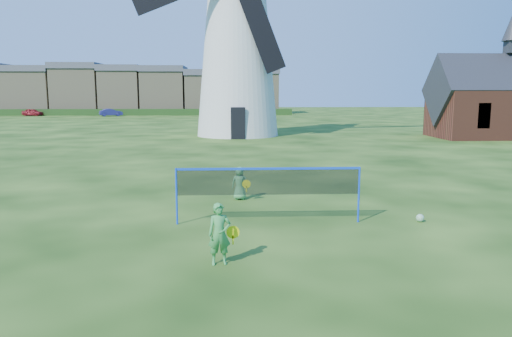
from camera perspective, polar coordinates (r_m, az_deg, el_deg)
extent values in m
plane|color=black|center=(13.27, -0.77, -6.75)|extent=(220.00, 220.00, 0.00)
cube|color=black|center=(37.84, -2.10, 5.28)|extent=(1.12, 0.13, 2.46)
cube|color=black|center=(38.51, -2.14, 11.83)|extent=(0.78, 0.13, 1.01)
cube|color=black|center=(39.39, -2.18, 16.99)|extent=(0.67, 0.13, 0.89)
cube|color=black|center=(38.86, 0.26, 16.72)|extent=(4.30, 0.11, 7.86)
cube|color=brown|center=(44.05, 27.12, 5.66)|extent=(11.23, 5.62, 3.74)
cube|color=#2D3035|center=(44.02, 27.29, 8.09)|extent=(11.80, 5.72, 5.72)
cube|color=#2D3035|center=(44.16, 27.60, 12.40)|extent=(0.94, 0.94, 0.94)
cube|color=black|center=(40.06, 24.98, 5.58)|extent=(0.94, 0.09, 1.87)
cylinder|color=blue|center=(13.49, -9.21, -3.22)|extent=(0.05, 0.05, 1.55)
cylinder|color=blue|center=(13.83, 11.86, -2.99)|extent=(0.05, 0.05, 1.55)
cube|color=black|center=(13.36, 1.46, -1.58)|extent=(5.00, 0.02, 0.70)
cube|color=blue|center=(13.30, 1.47, -0.02)|extent=(5.00, 0.02, 0.06)
imported|color=green|center=(10.30, -4.27, -7.60)|extent=(0.52, 0.39, 1.31)
cylinder|color=#F3F20C|center=(10.48, -2.70, -7.40)|extent=(0.28, 0.02, 0.28)
cube|color=#F3F20C|center=(10.53, -2.69, -8.29)|extent=(0.03, 0.02, 0.20)
imported|color=#4FA55A|center=(16.44, -1.91, -1.72)|extent=(0.59, 0.42, 1.11)
cylinder|color=#F3F20C|center=(16.22, -1.13, -1.81)|extent=(0.28, 0.02, 0.28)
cube|color=#F3F20C|center=(16.26, -1.12, -2.40)|extent=(0.03, 0.02, 0.20)
sphere|color=green|center=(14.44, 18.53, -5.47)|extent=(0.22, 0.22, 0.22)
cube|color=tan|center=(91.23, -24.61, 7.95)|extent=(7.76, 8.00, 6.89)
cube|color=#4C4C54|center=(91.31, -24.77, 10.42)|extent=(8.06, 8.40, 1.00)
cube|color=tan|center=(88.62, -19.84, 8.38)|extent=(7.39, 8.00, 7.38)
cube|color=#4C4C54|center=(88.73, -19.98, 11.08)|extent=(7.69, 8.40, 1.00)
cube|color=tan|center=(86.80, -15.24, 8.47)|extent=(6.42, 8.00, 7.02)
cube|color=#4C4C54|center=(86.89, -15.35, 11.12)|extent=(6.72, 8.40, 1.00)
cube|color=tan|center=(85.57, -10.60, 8.60)|extent=(6.99, 8.00, 6.92)
cube|color=#4C4C54|center=(85.65, -10.68, 11.24)|extent=(7.29, 8.40, 1.00)
cube|color=tan|center=(84.87, -5.45, 8.50)|extent=(7.61, 8.00, 6.33)
cube|color=#4C4C54|center=(84.93, -5.49, 10.98)|extent=(7.91, 8.40, 1.00)
cube|color=tan|center=(84.86, -0.10, 8.63)|extent=(7.45, 8.00, 6.59)
cube|color=#4C4C54|center=(84.93, -0.10, 11.19)|extent=(7.75, 8.40, 1.00)
cube|color=#193814|center=(81.73, -18.09, 6.23)|extent=(62.00, 0.80, 1.00)
imported|color=maroon|center=(83.61, -24.51, 5.96)|extent=(3.48, 2.14, 1.11)
imported|color=navy|center=(78.53, -16.50, 6.27)|extent=(3.63, 2.38, 1.13)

